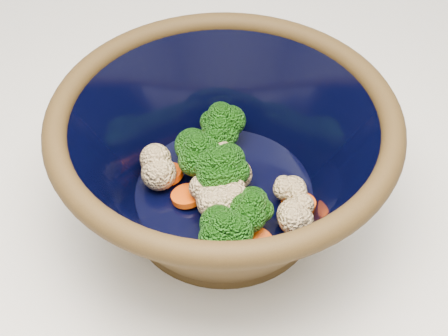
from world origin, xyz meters
TOP-DOWN VIEW (x-y plane):
  - mixing_bowl at (-0.05, 0.03)m, footprint 0.36×0.36m
  - vegetable_pile at (-0.05, 0.03)m, footprint 0.16×0.18m

SIDE VIEW (x-z plane):
  - vegetable_pile at x=-0.05m, z-range 0.93..0.98m
  - mixing_bowl at x=-0.05m, z-range 0.91..1.04m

